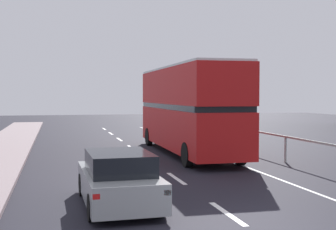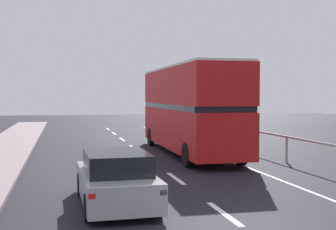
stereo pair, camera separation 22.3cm
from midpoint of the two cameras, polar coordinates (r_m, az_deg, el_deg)
lane_paint_markings at (r=18.91m, az=4.75°, el=-6.31°), size 3.53×46.00×0.01m
bridge_side_railing at (r=20.21m, az=14.17°, el=-3.13°), size 0.10×42.00×1.15m
double_decker_bus_red at (r=22.42m, az=2.18°, el=0.94°), size 2.65×11.21×4.27m
hatchback_car_near at (r=12.10m, az=-6.76°, el=-8.01°), size 1.88×4.21×1.43m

